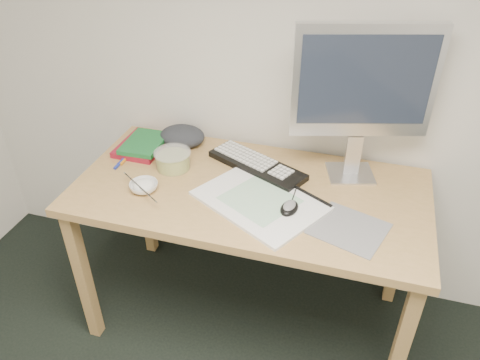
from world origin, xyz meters
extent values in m
plane|color=silver|center=(0.00, 1.80, 1.30)|extent=(3.60, 0.00, 3.60)
cube|color=tan|center=(-0.91, 1.13, 0.36)|extent=(0.05, 0.05, 0.71)
cube|color=tan|center=(0.39, 1.13, 0.36)|extent=(0.05, 0.05, 0.71)
cube|color=tan|center=(-0.91, 1.73, 0.36)|extent=(0.05, 0.05, 0.71)
cube|color=tan|center=(0.39, 1.73, 0.36)|extent=(0.05, 0.05, 0.71)
cube|color=tan|center=(-0.26, 1.43, 0.73)|extent=(1.40, 0.70, 0.03)
cube|color=slate|center=(0.14, 1.29, 0.75)|extent=(0.30, 0.29, 0.00)
cube|color=silver|center=(-0.20, 1.35, 0.76)|extent=(0.56, 0.51, 0.01)
cube|color=black|center=(-0.27, 1.58, 0.76)|extent=(0.46, 0.31, 0.03)
cube|color=silver|center=(0.11, 1.65, 0.75)|extent=(0.22, 0.21, 0.01)
cube|color=silver|center=(0.11, 1.65, 0.84)|extent=(0.07, 0.04, 0.17)
cube|color=silver|center=(0.11, 1.65, 1.16)|extent=(0.52, 0.18, 0.43)
cube|color=black|center=(0.11, 1.65, 1.17)|extent=(0.47, 0.14, 0.34)
ellipsoid|color=black|center=(-0.08, 1.32, 0.78)|extent=(0.08, 0.11, 0.03)
imported|color=white|center=(-0.66, 1.30, 0.77)|extent=(0.13, 0.13, 0.04)
cylinder|color=silver|center=(-0.66, 1.27, 0.79)|extent=(0.22, 0.16, 0.02)
cylinder|color=#E2E852|center=(-0.61, 1.49, 0.79)|extent=(0.19, 0.19, 0.08)
cube|color=maroon|center=(-0.81, 1.60, 0.76)|extent=(0.20, 0.26, 0.03)
cube|color=#19642D|center=(-0.80, 1.59, 0.79)|extent=(0.17, 0.23, 0.02)
ellipsoid|color=#272B2F|center=(-0.66, 1.69, 0.79)|extent=(0.19, 0.16, 0.07)
cylinder|color=pink|center=(-0.29, 1.48, 0.75)|extent=(0.17, 0.05, 0.01)
cylinder|color=#A27455|center=(-0.21, 1.49, 0.75)|extent=(0.12, 0.13, 0.01)
cylinder|color=black|center=(-0.15, 1.51, 0.75)|extent=(0.19, 0.07, 0.01)
cylinder|color=#1C2D9C|center=(-0.84, 1.47, 0.76)|extent=(0.01, 0.15, 0.01)
cylinder|color=orange|center=(-0.84, 1.50, 0.76)|extent=(0.02, 0.13, 0.01)
cylinder|color=#64258B|center=(-0.83, 1.50, 0.76)|extent=(0.04, 0.12, 0.01)
camera|label=1|loc=(0.13, -0.04, 1.82)|focal=35.00mm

